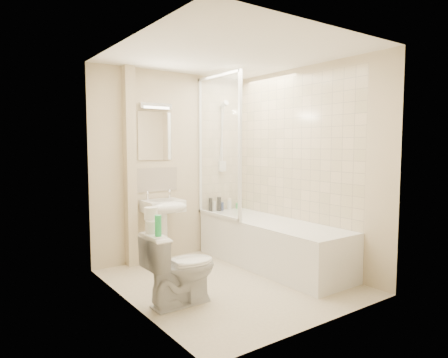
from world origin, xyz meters
TOP-DOWN VIEW (x-y plane):
  - floor at (0.00, 0.00)m, footprint 2.50×2.50m
  - wall_back at (0.00, 1.25)m, footprint 2.20×0.02m
  - wall_left at (-1.10, 0.00)m, footprint 0.02×2.50m
  - wall_right at (1.10, 0.00)m, footprint 0.02×2.50m
  - ceiling at (0.00, 0.00)m, footprint 2.20×2.50m
  - tile_back at (0.75, 1.24)m, footprint 0.70×0.01m
  - tile_right at (1.09, 0.18)m, footprint 0.01×2.10m
  - pipe_boxing at (-0.62, 1.19)m, footprint 0.12×0.12m
  - splashback at (-0.26, 1.24)m, footprint 0.60×0.02m
  - mirror at (-0.26, 1.24)m, footprint 0.46×0.01m
  - strip_light at (-0.26, 1.22)m, footprint 0.42×0.07m
  - bathtub at (0.75, 0.18)m, footprint 0.70×2.10m
  - shower_screen at (0.40, 0.80)m, footprint 0.04×0.92m
  - shower_fixture at (0.75, 1.19)m, footprint 0.10×0.16m
  - pedestal_sink at (-0.26, 1.01)m, footprint 0.47×0.45m
  - bottle_black_a at (0.52, 1.16)m, footprint 0.05×0.05m
  - bottle_white_a at (0.58, 1.16)m, footprint 0.05×0.05m
  - bottle_black_b at (0.66, 1.16)m, footprint 0.06×0.06m
  - bottle_blue at (0.71, 1.16)m, footprint 0.05×0.05m
  - bottle_cream at (0.84, 1.16)m, footprint 0.05×0.05m
  - bottle_white_b at (0.84, 1.16)m, footprint 0.06×0.06m
  - bottle_green at (0.99, 1.16)m, footprint 0.06×0.06m
  - toilet at (-0.72, -0.21)m, footprint 0.40×0.69m
  - toilet_roll_lower at (-0.97, -0.15)m, footprint 0.11×0.11m
  - toilet_roll_upper at (-0.96, -0.10)m, footprint 0.12×0.12m
  - green_bottle at (-0.99, -0.30)m, footprint 0.06×0.06m

SIDE VIEW (x-z plane):
  - floor at x=0.00m, z-range 0.00..0.00m
  - bathtub at x=0.75m, z-range 0.01..0.56m
  - toilet at x=-0.72m, z-range 0.00..0.69m
  - bottle_green at x=0.99m, z-range 0.55..0.63m
  - bottle_blue at x=0.71m, z-range 0.55..0.67m
  - bottle_white_b at x=0.84m, z-range 0.55..0.69m
  - bottle_white_a at x=0.58m, z-range 0.55..0.69m
  - pedestal_sink at x=-0.26m, z-range 0.18..1.08m
  - bottle_cream at x=0.84m, z-range 0.55..0.72m
  - bottle_black_b at x=0.66m, z-range 0.55..0.74m
  - bottle_black_a at x=0.52m, z-range 0.55..0.74m
  - toilet_roll_lower at x=-0.97m, z-range 0.69..0.80m
  - green_bottle at x=-0.99m, z-range 0.69..0.87m
  - toilet_roll_upper at x=-0.96m, z-range 0.80..0.91m
  - splashback at x=-0.26m, z-range 0.88..1.18m
  - wall_back at x=0.00m, z-range 0.00..2.40m
  - wall_left at x=-1.10m, z-range 0.00..2.40m
  - wall_right at x=1.10m, z-range 0.00..2.40m
  - pipe_boxing at x=-0.62m, z-range 0.00..2.40m
  - tile_back at x=0.75m, z-range 0.55..2.30m
  - tile_right at x=1.09m, z-range 0.55..2.30m
  - shower_screen at x=0.40m, z-range 0.55..2.35m
  - shower_fixture at x=0.75m, z-range 1.05..2.04m
  - mirror at x=-0.26m, z-range 1.28..1.88m
  - strip_light at x=-0.26m, z-range 1.92..1.98m
  - ceiling at x=0.00m, z-range 2.39..2.41m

